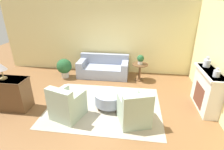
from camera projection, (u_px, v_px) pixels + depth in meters
ground_plane at (104, 106)px, 5.05m from camera, size 16.00×16.00×0.00m
wall_back at (116, 38)px, 6.91m from camera, size 9.26×0.12×2.80m
rug at (104, 106)px, 5.04m from camera, size 3.17×2.44×0.01m
couch at (104, 68)px, 6.91m from camera, size 1.94×0.92×0.81m
armchair_left at (67, 105)px, 4.44m from camera, size 0.90×0.91×0.90m
armchair_right at (134, 111)px, 4.23m from camera, size 0.90×0.91×0.90m
ottoman_table at (109, 98)px, 4.89m from camera, size 0.81×0.81×0.44m
side_table at (140, 69)px, 6.47m from camera, size 0.58×0.58×0.64m
fireplace at (207, 89)px, 4.75m from camera, size 0.44×1.32×1.11m
dresser at (8, 93)px, 4.80m from camera, size 1.19×0.53×0.90m
vase_mantel_near at (207, 63)px, 4.80m from camera, size 0.19×0.19×0.28m
vase_mantel_far at (217, 73)px, 4.20m from camera, size 0.15×0.15×0.22m
potted_plant_on_side_table at (140, 59)px, 6.31m from camera, size 0.25×0.25×0.35m
potted_plant_floor at (64, 67)px, 6.70m from camera, size 0.57×0.57×0.75m
table_lamp at (0, 67)px, 4.49m from camera, size 0.30×0.30×0.45m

